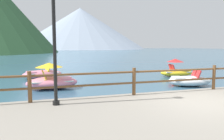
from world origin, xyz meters
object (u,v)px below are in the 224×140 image
pedal_boat_2 (42,74)px  pedal_boat_0 (176,71)px  pedal_boat_1 (189,81)px  pedal_boat_3 (52,80)px  lamp_post (53,8)px

pedal_boat_2 → pedal_boat_0: bearing=-11.8°
pedal_boat_0 → pedal_boat_1: pedal_boat_0 is taller
pedal_boat_0 → pedal_boat_2: (-8.77, 1.83, -0.11)m
pedal_boat_0 → pedal_boat_1: bearing=-113.5°
pedal_boat_0 → pedal_boat_3: pedal_boat_3 is taller
pedal_boat_0 → pedal_boat_3: size_ratio=0.96×
pedal_boat_3 → pedal_boat_1: bearing=-11.4°
pedal_boat_1 → pedal_boat_3: pedal_boat_3 is taller
pedal_boat_0 → pedal_boat_2: bearing=168.2°
pedal_boat_1 → lamp_post: bearing=-155.0°
pedal_boat_2 → pedal_boat_3: pedal_boat_3 is taller
pedal_boat_0 → pedal_boat_3: 8.56m
pedal_boat_0 → pedal_boat_2: pedal_boat_0 is taller
pedal_boat_2 → pedal_boat_3: bearing=-83.4°
pedal_boat_1 → pedal_boat_3: (-6.88, 1.38, 0.16)m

